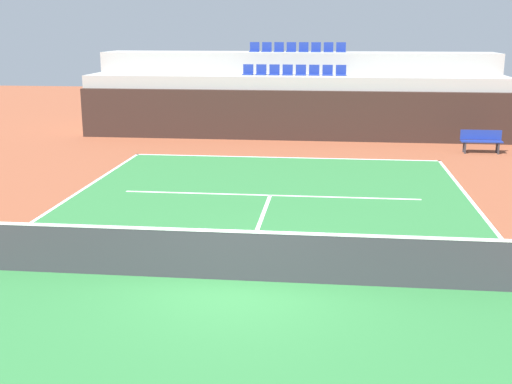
% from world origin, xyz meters
% --- Properties ---
extents(ground_plane, '(80.00, 80.00, 0.00)m').
position_xyz_m(ground_plane, '(0.00, 0.00, 0.00)').
color(ground_plane, brown).
extents(court_surface, '(11.00, 24.00, 0.01)m').
position_xyz_m(court_surface, '(0.00, 0.00, 0.01)').
color(court_surface, '#2D7238').
rests_on(court_surface, ground_plane).
extents(baseline_far, '(11.00, 0.10, 0.00)m').
position_xyz_m(baseline_far, '(0.00, 11.95, 0.01)').
color(baseline_far, white).
rests_on(baseline_far, court_surface).
extents(service_line_far, '(8.26, 0.10, 0.00)m').
position_xyz_m(service_line_far, '(0.00, 6.40, 0.01)').
color(service_line_far, white).
rests_on(service_line_far, court_surface).
extents(centre_service_line, '(0.10, 6.40, 0.00)m').
position_xyz_m(centre_service_line, '(0.00, 3.20, 0.01)').
color(centre_service_line, white).
rests_on(centre_service_line, court_surface).
extents(back_wall, '(17.90, 0.30, 2.05)m').
position_xyz_m(back_wall, '(0.00, 15.84, 1.02)').
color(back_wall, black).
rests_on(back_wall, ground_plane).
extents(stands_tier_lower, '(17.90, 2.40, 2.58)m').
position_xyz_m(stands_tier_lower, '(0.00, 17.19, 1.29)').
color(stands_tier_lower, '#9E9E99').
rests_on(stands_tier_lower, ground_plane).
extents(stands_tier_upper, '(17.90, 2.40, 3.47)m').
position_xyz_m(stands_tier_upper, '(0.00, 19.59, 1.74)').
color(stands_tier_upper, '#9E9E99').
rests_on(stands_tier_upper, ground_plane).
extents(seating_row_lower, '(4.43, 0.44, 0.44)m').
position_xyz_m(seating_row_lower, '(-0.00, 17.29, 2.71)').
color(seating_row_lower, navy).
rests_on(seating_row_lower, stands_tier_lower).
extents(seating_row_upper, '(4.43, 0.44, 0.44)m').
position_xyz_m(seating_row_upper, '(-0.00, 19.69, 3.60)').
color(seating_row_upper, navy).
rests_on(seating_row_upper, stands_tier_upper).
extents(tennis_net, '(11.08, 0.08, 1.07)m').
position_xyz_m(tennis_net, '(0.00, 0.00, 0.51)').
color(tennis_net, black).
rests_on(tennis_net, court_surface).
extents(player_bench, '(1.50, 0.40, 0.85)m').
position_xyz_m(player_bench, '(7.21, 13.75, 0.51)').
color(player_bench, navy).
rests_on(player_bench, ground_plane).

